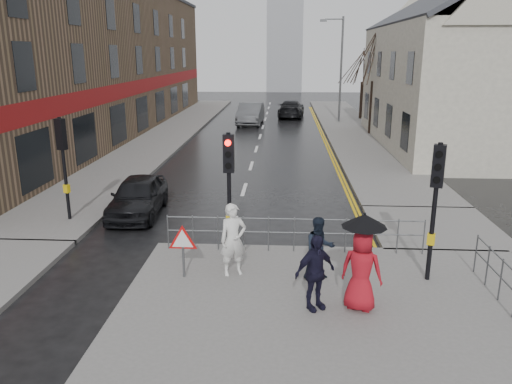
# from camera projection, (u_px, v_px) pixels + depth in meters

# --- Properties ---
(ground) EXTENTS (120.00, 120.00, 0.00)m
(ground) POSITION_uv_depth(u_px,v_px,m) (222.00, 263.00, 13.55)
(ground) COLOR black
(ground) RESTS_ON ground
(near_pavement) EXTENTS (10.00, 9.00, 0.14)m
(near_pavement) POSITION_uv_depth(u_px,v_px,m) (349.00, 334.00, 10.00)
(near_pavement) COLOR #605E5B
(near_pavement) RESTS_ON ground
(left_pavement) EXTENTS (4.00, 44.00, 0.14)m
(left_pavement) POSITION_uv_depth(u_px,v_px,m) (172.00, 130.00, 35.99)
(left_pavement) COLOR #605E5B
(left_pavement) RESTS_ON ground
(right_pavement) EXTENTS (4.00, 40.00, 0.14)m
(right_pavement) POSITION_uv_depth(u_px,v_px,m) (350.00, 128.00, 37.20)
(right_pavement) COLOR #605E5B
(right_pavement) RESTS_ON ground
(pavement_bridge_right) EXTENTS (4.00, 4.20, 0.14)m
(pavement_bridge_right) POSITION_uv_depth(u_px,v_px,m) (434.00, 228.00, 16.06)
(pavement_bridge_right) COLOR #605E5B
(pavement_bridge_right) RESTS_ON ground
(building_left_terrace) EXTENTS (8.00, 42.00, 10.00)m
(building_left_terrace) POSITION_uv_depth(u_px,v_px,m) (85.00, 60.00, 34.00)
(building_left_terrace) COLOR #7D6048
(building_left_terrace) RESTS_ON ground
(building_right_cream) EXTENTS (9.00, 16.40, 10.10)m
(building_right_cream) POSITION_uv_depth(u_px,v_px,m) (464.00, 65.00, 28.90)
(building_right_cream) COLOR beige
(building_right_cream) RESTS_ON ground
(church_tower) EXTENTS (5.00, 5.00, 18.00)m
(church_tower) POSITION_uv_depth(u_px,v_px,m) (285.00, 26.00, 70.61)
(church_tower) COLOR #96989E
(church_tower) RESTS_ON ground
(traffic_signal_near_left) EXTENTS (0.28, 0.27, 3.40)m
(traffic_signal_near_left) POSITION_uv_depth(u_px,v_px,m) (229.00, 173.00, 13.06)
(traffic_signal_near_left) COLOR black
(traffic_signal_near_left) RESTS_ON near_pavement
(traffic_signal_near_right) EXTENTS (0.34, 0.33, 3.40)m
(traffic_signal_near_right) POSITION_uv_depth(u_px,v_px,m) (436.00, 188.00, 11.64)
(traffic_signal_near_right) COLOR black
(traffic_signal_near_right) RESTS_ON near_pavement
(traffic_signal_far_left) EXTENTS (0.34, 0.33, 3.40)m
(traffic_signal_far_left) POSITION_uv_depth(u_px,v_px,m) (63.00, 151.00, 16.07)
(traffic_signal_far_left) COLOR black
(traffic_signal_far_left) RESTS_ON left_pavement
(guard_railing_front) EXTENTS (7.14, 0.04, 1.00)m
(guard_railing_front) POSITION_uv_depth(u_px,v_px,m) (294.00, 227.00, 13.79)
(guard_railing_front) COLOR #595B5E
(guard_railing_front) RESTS_ON near_pavement
(warning_sign) EXTENTS (0.80, 0.07, 1.35)m
(warning_sign) POSITION_uv_depth(u_px,v_px,m) (183.00, 243.00, 12.15)
(warning_sign) COLOR #595B5E
(warning_sign) RESTS_ON near_pavement
(street_lamp) EXTENTS (1.83, 0.25, 8.00)m
(street_lamp) POSITION_uv_depth(u_px,v_px,m) (339.00, 63.00, 38.87)
(street_lamp) COLOR #595B5E
(street_lamp) RESTS_ON right_pavement
(tree_near) EXTENTS (2.40, 2.40, 6.58)m
(tree_near) POSITION_uv_depth(u_px,v_px,m) (374.00, 58.00, 32.89)
(tree_near) COLOR #2D2219
(tree_near) RESTS_ON right_pavement
(tree_far) EXTENTS (2.40, 2.40, 5.64)m
(tree_far) POSITION_uv_depth(u_px,v_px,m) (363.00, 66.00, 40.74)
(tree_far) COLOR #2D2219
(tree_far) RESTS_ON right_pavement
(pedestrian_a) EXTENTS (0.78, 0.66, 1.83)m
(pedestrian_a) POSITION_uv_depth(u_px,v_px,m) (233.00, 240.00, 12.31)
(pedestrian_a) COLOR white
(pedestrian_a) RESTS_ON near_pavement
(pedestrian_b) EXTENTS (0.86, 0.73, 1.56)m
(pedestrian_b) POSITION_uv_depth(u_px,v_px,m) (319.00, 248.00, 12.13)
(pedestrian_b) COLOR black
(pedestrian_b) RESTS_ON near_pavement
(pedestrian_with_umbrella) EXTENTS (1.04, 0.96, 2.16)m
(pedestrian_with_umbrella) POSITION_uv_depth(u_px,v_px,m) (362.00, 259.00, 10.56)
(pedestrian_with_umbrella) COLOR #A9131F
(pedestrian_with_umbrella) RESTS_ON near_pavement
(pedestrian_d) EXTENTS (1.06, 0.87, 1.69)m
(pedestrian_d) POSITION_uv_depth(u_px,v_px,m) (315.00, 272.00, 10.65)
(pedestrian_d) COLOR black
(pedestrian_d) RESTS_ON near_pavement
(car_parked) EXTENTS (1.75, 4.03, 1.35)m
(car_parked) POSITION_uv_depth(u_px,v_px,m) (138.00, 196.00, 17.40)
(car_parked) COLOR black
(car_parked) RESTS_ON ground
(car_mid) EXTENTS (2.02, 5.15, 1.67)m
(car_mid) POSITION_uv_depth(u_px,v_px,m) (251.00, 114.00, 39.22)
(car_mid) COLOR #4E5053
(car_mid) RESTS_ON ground
(car_far) EXTENTS (2.49, 5.25, 1.48)m
(car_far) POSITION_uv_depth(u_px,v_px,m) (291.00, 109.00, 43.37)
(car_far) COLOR black
(car_far) RESTS_ON ground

